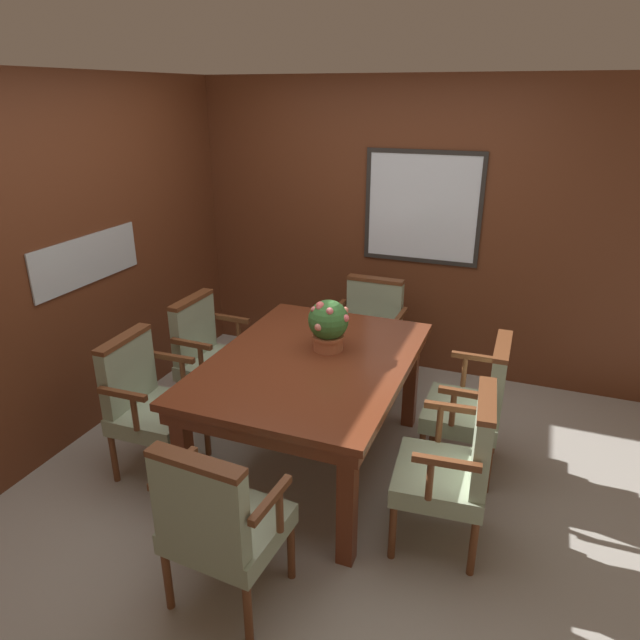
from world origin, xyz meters
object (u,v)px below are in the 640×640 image
object	(u,v)px
chair_right_near	(455,464)
chair_head_far	(369,331)
dining_table	(311,372)
chair_left_far	(209,352)
chair_right_far	(475,401)
chair_head_near	(218,520)
potted_plant	(328,324)
chair_left_near	(147,399)

from	to	relation	value
chair_right_near	chair_head_far	bearing A→B (deg)	-154.27
dining_table	chair_right_near	bearing A→B (deg)	-20.85
dining_table	chair_left_far	world-z (taller)	chair_left_far
chair_right_far	chair_head_far	bearing A→B (deg)	-132.67
chair_right_far	chair_right_near	distance (m)	0.71
chair_left_far	chair_right_near	distance (m)	2.07
chair_head_near	chair_left_far	size ratio (longest dim) A/B	1.00
chair_right_far	chair_left_far	bearing A→B (deg)	-91.36
chair_right_near	potted_plant	world-z (taller)	potted_plant
chair_head_near	potted_plant	distance (m)	1.43
dining_table	chair_left_far	xyz separation A→B (m)	(-0.98, 0.36, -0.18)
chair_head_near	chair_right_near	bearing A→B (deg)	-134.95
chair_head_far	potted_plant	distance (m)	1.13
chair_right_near	potted_plant	bearing A→B (deg)	-125.33
dining_table	chair_left_near	world-z (taller)	chair_left_near
chair_right_near	potted_plant	size ratio (longest dim) A/B	2.72
chair_left_far	chair_head_far	xyz separation A→B (m)	(1.00, 0.83, 0.00)
chair_left_far	potted_plant	xyz separation A→B (m)	(1.03, -0.20, 0.46)
chair_head_far	chair_right_near	xyz separation A→B (m)	(0.93, -1.56, 0.00)
chair_head_near	chair_right_far	xyz separation A→B (m)	(0.96, 1.53, 0.00)
chair_left_near	chair_right_far	world-z (taller)	same
chair_left_near	chair_right_far	size ratio (longest dim) A/B	1.00
potted_plant	chair_right_near	bearing A→B (deg)	-30.21
chair_left_near	chair_left_far	xyz separation A→B (m)	(-0.01, 0.75, 0.00)
chair_head_far	potted_plant	bearing A→B (deg)	-88.13
dining_table	chair_head_far	bearing A→B (deg)	88.67
chair_left_far	chair_right_near	size ratio (longest dim) A/B	1.00
chair_head_far	chair_right_near	bearing A→B (deg)	-58.56
chair_head_near	dining_table	bearing A→B (deg)	-85.10
chair_left_far	chair_right_far	bearing A→B (deg)	-89.17
chair_right_far	dining_table	bearing A→B (deg)	-71.44
dining_table	potted_plant	distance (m)	0.32
potted_plant	chair_right_far	bearing A→B (deg)	10.91
chair_left_near	chair_right_near	xyz separation A→B (m)	(1.93, 0.03, 0.00)
chair_head_near	chair_head_far	world-z (taller)	same
chair_left_far	dining_table	bearing A→B (deg)	-108.99
chair_left_far	chair_right_far	xyz separation A→B (m)	(1.95, -0.02, 0.00)
chair_head_near	chair_right_far	distance (m)	1.81
chair_left_far	chair_head_far	world-z (taller)	same
chair_left_near	chair_head_near	distance (m)	1.27
chair_left_far	potted_plant	bearing A→B (deg)	-99.56
chair_right_far	chair_head_far	xyz separation A→B (m)	(-0.95, 0.85, 0.00)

